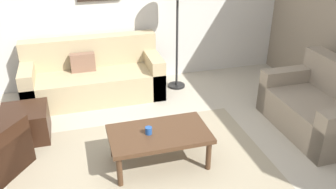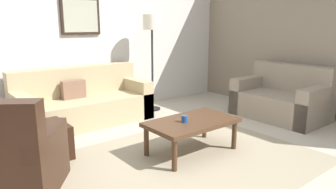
# 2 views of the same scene
# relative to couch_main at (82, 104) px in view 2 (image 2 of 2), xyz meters

# --- Properties ---
(ground_plane) EXTENTS (8.00, 8.00, 0.00)m
(ground_plane) POSITION_rel_couch_main_xyz_m (0.34, -2.12, -0.30)
(ground_plane) COLOR #B2A893
(rear_partition) EXTENTS (6.00, 0.12, 2.80)m
(rear_partition) POSITION_rel_couch_main_xyz_m (0.34, 0.48, 1.10)
(rear_partition) COLOR silver
(rear_partition) RESTS_ON ground_plane
(stone_feature_panel) EXTENTS (0.12, 5.20, 2.80)m
(stone_feature_panel) POSITION_rel_couch_main_xyz_m (3.34, -2.12, 1.10)
(stone_feature_panel) COLOR gray
(stone_feature_panel) RESTS_ON ground_plane
(area_rug) EXTENTS (2.87, 2.26, 0.01)m
(area_rug) POSITION_rel_couch_main_xyz_m (0.34, -2.12, -0.30)
(area_rug) COLOR gray
(area_rug) RESTS_ON ground_plane
(couch_main) EXTENTS (2.05, 0.85, 0.88)m
(couch_main) POSITION_rel_couch_main_xyz_m (0.00, 0.00, 0.00)
(couch_main) COLOR tan
(couch_main) RESTS_ON ground_plane
(couch_loveseat) EXTENTS (0.92, 1.42, 0.88)m
(couch_loveseat) POSITION_rel_couch_main_xyz_m (2.78, -1.82, -0.00)
(couch_loveseat) COLOR gray
(couch_loveseat) RESTS_ON ground_plane
(armchair_leather) EXTENTS (1.12, 1.12, 0.95)m
(armchair_leather) POSITION_rel_couch_main_xyz_m (-1.42, -1.67, 0.01)
(armchair_leather) COLOR black
(armchair_leather) RESTS_ON ground_plane
(ottoman) EXTENTS (0.56, 0.56, 0.40)m
(ottoman) POSITION_rel_couch_main_xyz_m (-0.94, -1.00, -0.10)
(ottoman) COLOR black
(ottoman) RESTS_ON ground_plane
(coffee_table) EXTENTS (1.10, 0.64, 0.41)m
(coffee_table) POSITION_rel_couch_main_xyz_m (0.54, -1.96, 0.06)
(coffee_table) COLOR #472D1C
(coffee_table) RESTS_ON ground_plane
(cup) EXTENTS (0.08, 0.08, 0.08)m
(cup) POSITION_rel_couch_main_xyz_m (0.42, -1.96, 0.15)
(cup) COLOR #1E478C
(cup) RESTS_ON coffee_table
(lamp_standing) EXTENTS (0.32, 0.32, 1.71)m
(lamp_standing) POSITION_rel_couch_main_xyz_m (1.33, -0.07, 1.11)
(lamp_standing) COLOR black
(lamp_standing) RESTS_ON ground_plane
(framed_artwork) EXTENTS (0.66, 0.04, 0.59)m
(framed_artwork) POSITION_rel_couch_main_xyz_m (0.23, 0.39, 1.37)
(framed_artwork) COLOR black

